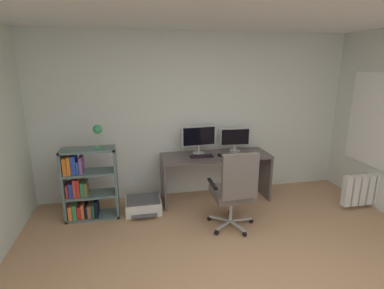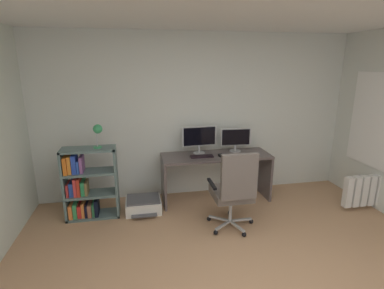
{
  "view_description": "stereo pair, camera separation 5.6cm",
  "coord_description": "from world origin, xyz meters",
  "px_view_note": "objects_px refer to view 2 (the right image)",
  "views": [
    {
      "loc": [
        -1.02,
        -1.9,
        2.09
      ],
      "look_at": [
        -0.21,
        2.0,
        1.0
      ],
      "focal_mm": 27.94,
      "sensor_mm": 36.0,
      "label": 1
    },
    {
      "loc": [
        -0.97,
        -1.91,
        2.09
      ],
      "look_at": [
        -0.21,
        2.0,
        1.0
      ],
      "focal_mm": 27.94,
      "sensor_mm": 36.0,
      "label": 2
    }
  ],
  "objects_px": {
    "radiator": "(371,190)",
    "printer": "(143,205)",
    "computer_mouse": "(221,155)",
    "desk_lamp": "(98,131)",
    "monitor_main": "(199,137)",
    "desk": "(216,166)",
    "keyboard": "(202,156)",
    "office_chair": "(234,189)",
    "monitor_secondary": "(236,138)",
    "bookshelf": "(86,186)"
  },
  "relations": [
    {
      "from": "desk_lamp",
      "to": "radiator",
      "type": "height_order",
      "value": "desk_lamp"
    },
    {
      "from": "keyboard",
      "to": "radiator",
      "type": "xyz_separation_m",
      "value": [
        2.39,
        -0.67,
        -0.46
      ]
    },
    {
      "from": "monitor_main",
      "to": "monitor_secondary",
      "type": "height_order",
      "value": "monitor_main"
    },
    {
      "from": "monitor_main",
      "to": "printer",
      "type": "height_order",
      "value": "monitor_main"
    },
    {
      "from": "keyboard",
      "to": "computer_mouse",
      "type": "distance_m",
      "value": 0.29
    },
    {
      "from": "desk",
      "to": "office_chair",
      "type": "height_order",
      "value": "office_chair"
    },
    {
      "from": "desk",
      "to": "radiator",
      "type": "bearing_deg",
      "value": -19.01
    },
    {
      "from": "printer",
      "to": "radiator",
      "type": "height_order",
      "value": "radiator"
    },
    {
      "from": "desk",
      "to": "office_chair",
      "type": "bearing_deg",
      "value": -91.42
    },
    {
      "from": "radiator",
      "to": "desk_lamp",
      "type": "bearing_deg",
      "value": 172.02
    },
    {
      "from": "monitor_main",
      "to": "office_chair",
      "type": "relative_size",
      "value": 0.5
    },
    {
      "from": "monitor_secondary",
      "to": "keyboard",
      "type": "height_order",
      "value": "monitor_secondary"
    },
    {
      "from": "keyboard",
      "to": "desk_lamp",
      "type": "xyz_separation_m",
      "value": [
        -1.45,
        -0.13,
        0.48
      ]
    },
    {
      "from": "computer_mouse",
      "to": "desk_lamp",
      "type": "distance_m",
      "value": 1.8
    },
    {
      "from": "computer_mouse",
      "to": "office_chair",
      "type": "relative_size",
      "value": 0.09
    },
    {
      "from": "printer",
      "to": "computer_mouse",
      "type": "bearing_deg",
      "value": 4.25
    },
    {
      "from": "office_chair",
      "to": "bookshelf",
      "type": "distance_m",
      "value": 2.02
    },
    {
      "from": "computer_mouse",
      "to": "radiator",
      "type": "distance_m",
      "value": 2.25
    },
    {
      "from": "monitor_main",
      "to": "office_chair",
      "type": "height_order",
      "value": "monitor_main"
    },
    {
      "from": "office_chair",
      "to": "bookshelf",
      "type": "xyz_separation_m",
      "value": [
        -1.88,
        0.73,
        -0.11
      ]
    },
    {
      "from": "radiator",
      "to": "printer",
      "type": "bearing_deg",
      "value": 170.43
    },
    {
      "from": "office_chair",
      "to": "desk_lamp",
      "type": "height_order",
      "value": "desk_lamp"
    },
    {
      "from": "monitor_secondary",
      "to": "desk_lamp",
      "type": "relative_size",
      "value": 1.5
    },
    {
      "from": "monitor_main",
      "to": "desk",
      "type": "bearing_deg",
      "value": -28.24
    },
    {
      "from": "desk",
      "to": "bookshelf",
      "type": "bearing_deg",
      "value": -173.9
    },
    {
      "from": "computer_mouse",
      "to": "office_chair",
      "type": "xyz_separation_m",
      "value": [
        -0.07,
        -0.83,
        -0.18
      ]
    },
    {
      "from": "keyboard",
      "to": "printer",
      "type": "xyz_separation_m",
      "value": [
        -0.9,
        -0.12,
        -0.65
      ]
    },
    {
      "from": "desk",
      "to": "monitor_secondary",
      "type": "xyz_separation_m",
      "value": [
        0.35,
        0.13,
        0.4
      ]
    },
    {
      "from": "monitor_secondary",
      "to": "printer",
      "type": "bearing_deg",
      "value": -167.99
    },
    {
      "from": "monitor_main",
      "to": "monitor_secondary",
      "type": "relative_size",
      "value": 1.12
    },
    {
      "from": "keyboard",
      "to": "office_chair",
      "type": "bearing_deg",
      "value": -72.78
    },
    {
      "from": "computer_mouse",
      "to": "desk_lamp",
      "type": "bearing_deg",
      "value": 174.82
    },
    {
      "from": "keyboard",
      "to": "computer_mouse",
      "type": "xyz_separation_m",
      "value": [
        0.29,
        -0.03,
        0.01
      ]
    },
    {
      "from": "desk",
      "to": "office_chair",
      "type": "distance_m",
      "value": 0.93
    },
    {
      "from": "keyboard",
      "to": "bookshelf",
      "type": "relative_size",
      "value": 0.34
    },
    {
      "from": "desk_lamp",
      "to": "printer",
      "type": "xyz_separation_m",
      "value": [
        0.55,
        0.02,
        -1.13
      ]
    },
    {
      "from": "monitor_main",
      "to": "printer",
      "type": "xyz_separation_m",
      "value": [
        -0.9,
        -0.32,
        -0.89
      ]
    },
    {
      "from": "monitor_main",
      "to": "keyboard",
      "type": "height_order",
      "value": "monitor_main"
    },
    {
      "from": "monitor_main",
      "to": "computer_mouse",
      "type": "xyz_separation_m",
      "value": [
        0.29,
        -0.23,
        -0.24
      ]
    },
    {
      "from": "office_chair",
      "to": "desk_lamp",
      "type": "relative_size",
      "value": 3.4
    },
    {
      "from": "desk",
      "to": "desk_lamp",
      "type": "relative_size",
      "value": 5.23
    },
    {
      "from": "monitor_main",
      "to": "radiator",
      "type": "height_order",
      "value": "monitor_main"
    },
    {
      "from": "monitor_main",
      "to": "desk_lamp",
      "type": "relative_size",
      "value": 1.69
    },
    {
      "from": "keyboard",
      "to": "printer",
      "type": "height_order",
      "value": "keyboard"
    },
    {
      "from": "desk_lamp",
      "to": "printer",
      "type": "distance_m",
      "value": 1.26
    },
    {
      "from": "monitor_main",
      "to": "radiator",
      "type": "bearing_deg",
      "value": -19.98
    },
    {
      "from": "monitor_main",
      "to": "computer_mouse",
      "type": "distance_m",
      "value": 0.44
    },
    {
      "from": "printer",
      "to": "bookshelf",
      "type": "bearing_deg",
      "value": -178.8
    },
    {
      "from": "office_chair",
      "to": "keyboard",
      "type": "bearing_deg",
      "value": 104.04
    },
    {
      "from": "desk",
      "to": "computer_mouse",
      "type": "xyz_separation_m",
      "value": [
        0.05,
        -0.1,
        0.2
      ]
    }
  ]
}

